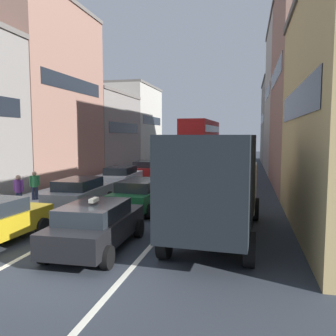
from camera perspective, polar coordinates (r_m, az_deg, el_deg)
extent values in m
plane|color=#2E343C|center=(9.89, -16.81, -15.91)|extent=(140.00, 140.00, 0.00)
cube|color=#BBBBBB|center=(30.37, -8.88, -1.19)|extent=(2.60, 64.00, 0.14)
cube|color=silver|center=(28.88, 0.35, -1.60)|extent=(0.16, 60.00, 0.01)
cube|color=silver|center=(28.32, 7.08, -1.78)|extent=(0.16, 60.00, 0.01)
cube|color=#936B5B|center=(29.77, -21.40, 11.33)|extent=(7.00, 10.90, 13.57)
cube|color=black|center=(28.03, -15.36, 13.29)|extent=(0.02, 8.80, 1.10)
cube|color=#66605B|center=(31.29, -21.89, 24.05)|extent=(7.20, 10.90, 0.30)
cube|color=gray|center=(39.17, -12.05, 5.94)|extent=(7.00, 10.90, 7.92)
cube|color=black|center=(37.81, -7.20, 6.64)|extent=(0.02, 8.80, 1.10)
cube|color=#66605B|center=(39.43, -12.17, 11.93)|extent=(7.20, 10.90, 0.30)
cube|color=#B2ADA3|center=(49.37, -6.58, 7.23)|extent=(7.00, 10.90, 10.20)
cube|color=black|center=(48.31, -2.62, 7.90)|extent=(0.02, 8.80, 1.10)
cube|color=#66605B|center=(49.81, -6.65, 13.28)|extent=(7.20, 10.90, 0.30)
cube|color=gray|center=(46.75, 19.79, 7.07)|extent=(7.00, 10.90, 10.25)
cube|color=black|center=(46.51, 15.46, 7.84)|extent=(0.02, 8.80, 1.10)
cube|color=#66605B|center=(47.22, 20.00, 13.48)|extent=(7.20, 10.90, 0.30)
cube|color=#B2ADA3|center=(35.98, 21.89, 10.57)|extent=(7.00, 10.90, 13.99)
cube|color=black|center=(35.72, 16.23, 11.91)|extent=(0.02, 8.80, 1.10)
cube|color=#66605B|center=(37.35, 22.31, 21.54)|extent=(7.20, 10.90, 0.30)
cube|color=#936B5B|center=(25.21, 25.70, 12.65)|extent=(7.00, 10.90, 13.89)
cube|color=black|center=(24.83, 17.56, 14.68)|extent=(0.02, 8.80, 1.10)
cube|color=black|center=(13.59, 20.68, 10.14)|extent=(0.02, 8.80, 1.10)
cube|color=#B7B29E|center=(14.69, 9.75, -2.96)|extent=(2.51, 2.51, 1.90)
cube|color=black|center=(15.83, 10.24, -0.97)|extent=(2.02, 0.12, 0.70)
cube|color=black|center=(10.89, 7.68, -1.89)|extent=(2.65, 5.54, 2.80)
cube|color=white|center=(11.09, 1.48, -0.25)|extent=(0.23, 4.48, 0.90)
cylinder|color=black|center=(15.10, 5.16, -6.33)|extent=(0.34, 0.97, 0.96)
cylinder|color=black|center=(14.86, 14.36, -6.68)|extent=(0.34, 0.97, 0.96)
cylinder|color=black|center=(10.13, -0.54, -12.27)|extent=(0.34, 0.97, 0.96)
cylinder|color=black|center=(9.76, 13.48, -13.12)|extent=(0.34, 0.97, 0.96)
cube|color=black|center=(11.07, -11.76, -9.81)|extent=(1.91, 4.34, 0.70)
cube|color=#1E2328|center=(10.76, -12.25, -7.19)|extent=(1.64, 2.45, 0.52)
cube|color=#F2EACC|center=(10.68, -12.29, -5.26)|extent=(0.17, 0.44, 0.12)
cylinder|color=black|center=(12.81, -12.91, -9.34)|extent=(0.24, 0.65, 0.64)
cylinder|color=black|center=(12.18, -4.89, -10.00)|extent=(0.24, 0.65, 0.64)
cylinder|color=black|center=(10.34, -19.86, -13.15)|extent=(0.24, 0.65, 0.64)
cylinder|color=black|center=(9.55, -10.11, -14.49)|extent=(0.24, 0.65, 0.64)
cylinder|color=black|center=(14.27, -26.16, -8.24)|extent=(0.26, 0.65, 0.64)
cylinder|color=black|center=(13.11, -20.17, -9.19)|extent=(0.26, 0.65, 0.64)
cube|color=#19592D|center=(16.34, -4.40, -4.74)|extent=(2.07, 4.40, 0.70)
cube|color=#1E2328|center=(16.07, -4.67, -2.90)|extent=(1.73, 2.50, 0.52)
cylinder|color=black|center=(18.07, -5.44, -4.89)|extent=(0.26, 0.65, 0.64)
cylinder|color=black|center=(17.47, 0.18, -5.23)|extent=(0.26, 0.65, 0.64)
cylinder|color=black|center=(15.46, -9.57, -6.72)|extent=(0.26, 0.65, 0.64)
cylinder|color=black|center=(14.75, -3.10, -7.24)|extent=(0.26, 0.65, 0.64)
cube|color=gray|center=(17.20, -14.41, -4.39)|extent=(1.95, 4.36, 0.70)
cube|color=#1E2328|center=(16.93, -14.75, -2.63)|extent=(1.67, 2.46, 0.52)
cylinder|color=black|center=(18.95, -14.98, -4.57)|extent=(0.24, 0.65, 0.64)
cylinder|color=black|center=(18.22, -9.77, -4.86)|extent=(0.24, 0.65, 0.64)
cylinder|color=black|center=(16.43, -19.52, -6.24)|extent=(0.24, 0.65, 0.64)
cylinder|color=black|center=(15.58, -13.65, -6.70)|extent=(0.24, 0.65, 0.64)
cube|color=#194C8C|center=(21.94, 0.91, -2.10)|extent=(1.96, 4.36, 0.70)
cube|color=#1E2328|center=(21.67, 0.82, -0.70)|extent=(1.67, 2.46, 0.52)
cylinder|color=black|center=(23.58, -0.66, -2.43)|extent=(0.24, 0.65, 0.64)
cylinder|color=black|center=(23.28, 3.78, -2.54)|extent=(0.24, 0.65, 0.64)
cylinder|color=black|center=(20.76, -2.31, -3.52)|extent=(0.24, 0.65, 0.64)
cylinder|color=black|center=(20.41, 2.73, -3.67)|extent=(0.24, 0.65, 0.64)
cube|color=silver|center=(23.13, -7.76, -1.76)|extent=(2.01, 4.39, 0.70)
cube|color=#1E2328|center=(22.88, -7.93, -0.43)|extent=(1.70, 2.48, 0.52)
cylinder|color=black|center=(24.84, -8.72, -2.09)|extent=(0.25, 0.65, 0.64)
cylinder|color=black|center=(24.31, -4.61, -2.21)|extent=(0.25, 0.65, 0.64)
cylinder|color=black|center=(22.13, -11.19, -3.06)|extent=(0.25, 0.65, 0.64)
cylinder|color=black|center=(21.53, -6.62, -3.23)|extent=(0.25, 0.65, 0.64)
cube|color=black|center=(27.31, 2.87, -0.61)|extent=(2.03, 4.39, 0.70)
cube|color=#1E2328|center=(27.07, 2.78, 0.53)|extent=(1.71, 2.49, 0.52)
cylinder|color=black|center=(28.98, 1.78, -0.95)|extent=(0.25, 0.65, 0.64)
cylinder|color=black|center=(28.58, 5.35, -1.06)|extent=(0.25, 0.65, 0.64)
cylinder|color=black|center=(26.18, 0.16, -1.64)|extent=(0.25, 0.65, 0.64)
cylinder|color=black|center=(25.73, 4.10, -1.78)|extent=(0.25, 0.65, 0.64)
cube|color=#A51E1E|center=(28.07, -3.59, -0.45)|extent=(1.98, 4.37, 0.70)
cube|color=#1E2328|center=(27.82, -3.70, 0.66)|extent=(1.69, 2.47, 0.52)
cylinder|color=black|center=(29.75, -4.60, -0.80)|extent=(0.25, 0.65, 0.64)
cylinder|color=black|center=(29.31, -1.13, -0.87)|extent=(0.25, 0.65, 0.64)
cylinder|color=black|center=(26.96, -6.25, -1.46)|extent=(0.25, 0.65, 0.64)
cylinder|color=black|center=(26.48, -2.44, -1.56)|extent=(0.25, 0.65, 0.64)
cube|color=beige|center=(18.87, 9.37, -3.42)|extent=(2.09, 4.41, 0.70)
cube|color=#1E2328|center=(18.60, 9.39, -1.81)|extent=(1.74, 2.51, 0.52)
cylinder|color=black|center=(20.39, 6.76, -3.71)|extent=(0.26, 0.65, 0.64)
cylinder|color=black|center=(20.40, 11.94, -3.79)|extent=(0.26, 0.65, 0.64)
cylinder|color=black|center=(17.51, 6.32, -5.23)|extent=(0.26, 0.65, 0.64)
cylinder|color=black|center=(17.52, 12.37, -5.32)|extent=(0.26, 0.65, 0.64)
cube|color=#759EB7|center=(24.68, 10.58, -1.35)|extent=(2.00, 4.38, 0.70)
cube|color=#1E2328|center=(24.42, 10.61, -0.10)|extent=(1.70, 2.48, 0.52)
cylinder|color=black|center=(26.19, 8.55, -1.70)|extent=(0.25, 0.65, 0.64)
cylinder|color=black|center=(26.19, 12.58, -1.77)|extent=(0.25, 0.65, 0.64)
cylinder|color=black|center=(23.29, 8.31, -2.59)|extent=(0.25, 0.65, 0.64)
cylinder|color=black|center=(23.30, 12.84, -2.66)|extent=(0.25, 0.65, 0.64)
cube|color=#B21919|center=(35.77, 5.47, 2.47)|extent=(2.88, 10.58, 2.40)
cube|color=black|center=(35.75, 5.47, 3.05)|extent=(2.89, 9.96, 0.70)
cube|color=#B21919|center=(35.72, 5.50, 6.12)|extent=(2.88, 10.58, 2.16)
cube|color=black|center=(35.72, 5.51, 6.51)|extent=(2.89, 9.96, 0.64)
cylinder|color=black|center=(39.78, 4.61, 1.05)|extent=(0.34, 1.01, 1.00)
cylinder|color=black|center=(39.39, 8.19, 0.97)|extent=(0.34, 1.01, 1.00)
cylinder|color=black|center=(33.02, 2.38, 0.15)|extent=(0.34, 1.01, 1.00)
cylinder|color=black|center=(32.55, 6.67, 0.04)|extent=(0.34, 1.01, 1.00)
cube|color=#1E6033|center=(50.36, 3.83, 3.35)|extent=(2.68, 10.54, 2.40)
cube|color=black|center=(50.34, 3.84, 3.76)|extent=(2.70, 9.91, 0.70)
cylinder|color=black|center=(54.35, 3.25, 2.24)|extent=(0.32, 1.01, 1.00)
cylinder|color=black|center=(53.93, 5.86, 2.20)|extent=(0.32, 1.01, 1.00)
cylinder|color=black|center=(47.58, 1.66, 1.79)|extent=(0.32, 1.01, 1.00)
cylinder|color=black|center=(47.10, 4.63, 1.74)|extent=(0.32, 1.01, 1.00)
cylinder|color=#262D47|center=(19.62, -21.58, -4.16)|extent=(0.16, 0.16, 0.82)
cylinder|color=#262D47|center=(19.66, -21.07, -4.12)|extent=(0.16, 0.16, 0.82)
cylinder|color=#338C4C|center=(19.54, -21.40, -2.09)|extent=(0.34, 0.34, 0.60)
sphere|color=tan|center=(19.49, -21.44, -0.87)|extent=(0.24, 0.24, 0.24)
cylinder|color=#338C4C|center=(19.48, -22.03, -2.05)|extent=(0.10, 0.10, 0.55)
cylinder|color=#338C4C|center=(19.59, -20.78, -1.96)|extent=(0.10, 0.10, 0.55)
cylinder|color=#262D47|center=(18.07, -23.38, -5.03)|extent=(0.16, 0.16, 0.82)
cylinder|color=#262D47|center=(18.17, -23.85, -4.99)|extent=(0.16, 0.16, 0.82)
cylinder|color=#66337F|center=(18.01, -23.70, -2.79)|extent=(0.34, 0.34, 0.60)
sphere|color=tan|center=(17.96, -23.76, -1.46)|extent=(0.24, 0.24, 0.24)
cylinder|color=#66337F|center=(17.88, -23.13, -2.73)|extent=(0.10, 0.10, 0.55)
cylinder|color=#66337F|center=(18.13, -24.28, -2.66)|extent=(0.10, 0.10, 0.55)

